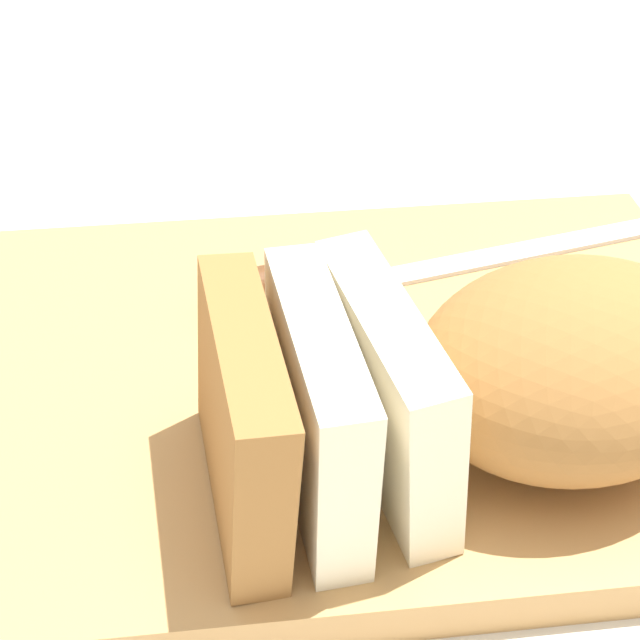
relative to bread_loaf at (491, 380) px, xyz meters
The scene contains 6 objects.
ground_plane 0.12m from the bread_loaf, 47.64° to the right, with size 3.00×3.00×0.00m, color silver.
cutting_board 0.12m from the bread_loaf, 47.64° to the right, with size 0.46×0.31×0.02m, color tan.
bread_loaf is the anchor object (origin of this frame).
bread_knife 0.15m from the bread_loaf, 67.57° to the right, with size 0.28×0.08×0.02m.
crumb_near_knife 0.13m from the bread_loaf, 60.63° to the right, with size 0.01×0.01×0.01m, color #A8753D.
crumb_near_loaf 0.08m from the bread_loaf, 101.49° to the right, with size 0.01×0.01×0.01m, color #A8753D.
Camera 1 is at (0.05, 0.38, 0.35)m, focal length 53.03 mm.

